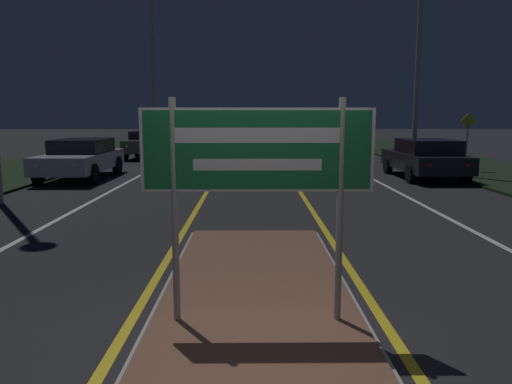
{
  "coord_description": "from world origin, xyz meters",
  "views": [
    {
      "loc": [
        -0.06,
        -4.24,
        2.19
      ],
      "look_at": [
        0.0,
        2.19,
        1.21
      ],
      "focal_mm": 35.0,
      "sensor_mm": 36.0,
      "label": 1
    }
  ],
  "objects_px": {
    "streetlight_left_far": "(152,43)",
    "car_receding_1": "(299,142)",
    "car_approaching_2": "(218,137)",
    "highway_sign": "(257,161)",
    "car_receding_3": "(308,130)",
    "car_receding_0": "(425,158)",
    "car_approaching_1": "(147,143)",
    "car_approaching_0": "(81,158)",
    "car_receding_2": "(285,135)",
    "warning_sign": "(467,136)"
  },
  "relations": [
    {
      "from": "streetlight_left_far",
      "to": "car_approaching_0",
      "type": "distance_m",
      "value": 15.22
    },
    {
      "from": "car_receding_1",
      "to": "car_approaching_2",
      "type": "height_order",
      "value": "car_receding_1"
    },
    {
      "from": "warning_sign",
      "to": "car_approaching_2",
      "type": "bearing_deg",
      "value": 125.11
    },
    {
      "from": "car_receding_0",
      "to": "car_receding_1",
      "type": "bearing_deg",
      "value": 109.26
    },
    {
      "from": "car_receding_1",
      "to": "car_receding_3",
      "type": "xyz_separation_m",
      "value": [
        3.08,
        23.34,
        -0.02
      ]
    },
    {
      "from": "car_receding_2",
      "to": "warning_sign",
      "type": "distance_m",
      "value": 19.98
    },
    {
      "from": "streetlight_left_far",
      "to": "car_receding_3",
      "type": "relative_size",
      "value": 2.15
    },
    {
      "from": "streetlight_left_far",
      "to": "car_approaching_2",
      "type": "height_order",
      "value": "streetlight_left_far"
    },
    {
      "from": "car_receding_1",
      "to": "car_approaching_0",
      "type": "xyz_separation_m",
      "value": [
        -8.63,
        -10.04,
        -0.02
      ]
    },
    {
      "from": "car_approaching_0",
      "to": "car_approaching_1",
      "type": "relative_size",
      "value": 1.12
    },
    {
      "from": "car_receding_3",
      "to": "highway_sign",
      "type": "bearing_deg",
      "value": -97.02
    },
    {
      "from": "car_receding_2",
      "to": "highway_sign",
      "type": "bearing_deg",
      "value": -94.32
    },
    {
      "from": "car_receding_1",
      "to": "car_receding_2",
      "type": "distance_m",
      "value": 10.93
    },
    {
      "from": "car_receding_2",
      "to": "car_approaching_0",
      "type": "height_order",
      "value": "car_receding_2"
    },
    {
      "from": "car_receding_1",
      "to": "car_receding_3",
      "type": "relative_size",
      "value": 0.98
    },
    {
      "from": "highway_sign",
      "to": "car_receding_1",
      "type": "bearing_deg",
      "value": 83.51
    },
    {
      "from": "streetlight_left_far",
      "to": "car_receding_1",
      "type": "distance_m",
      "value": 11.23
    },
    {
      "from": "car_approaching_2",
      "to": "warning_sign",
      "type": "relative_size",
      "value": 1.85
    },
    {
      "from": "car_receding_3",
      "to": "streetlight_left_far",
      "type": "bearing_deg",
      "value": -121.39
    },
    {
      "from": "car_receding_1",
      "to": "car_approaching_1",
      "type": "xyz_separation_m",
      "value": [
        -8.12,
        -1.33,
        0.0
      ]
    },
    {
      "from": "streetlight_left_far",
      "to": "car_receding_1",
      "type": "xyz_separation_m",
      "value": [
        8.71,
        -4.01,
        -5.85
      ]
    },
    {
      "from": "car_receding_1",
      "to": "highway_sign",
      "type": "bearing_deg",
      "value": -96.49
    },
    {
      "from": "car_receding_3",
      "to": "car_approaching_2",
      "type": "height_order",
      "value": "car_approaching_2"
    },
    {
      "from": "streetlight_left_far",
      "to": "warning_sign",
      "type": "xyz_separation_m",
      "value": [
        14.48,
        -12.19,
        -5.19
      ]
    },
    {
      "from": "streetlight_left_far",
      "to": "car_receding_0",
      "type": "xyz_separation_m",
      "value": [
        12.22,
        -14.05,
        -5.88
      ]
    },
    {
      "from": "car_receding_3",
      "to": "warning_sign",
      "type": "bearing_deg",
      "value": -85.14
    },
    {
      "from": "car_approaching_1",
      "to": "car_receding_3",
      "type": "bearing_deg",
      "value": 65.57
    },
    {
      "from": "streetlight_left_far",
      "to": "highway_sign",
      "type": "bearing_deg",
      "value": -77.05
    },
    {
      "from": "car_receding_2",
      "to": "car_receding_3",
      "type": "distance_m",
      "value": 12.79
    },
    {
      "from": "car_approaching_2",
      "to": "car_receding_2",
      "type": "bearing_deg",
      "value": 38.23
    },
    {
      "from": "car_receding_2",
      "to": "car_approaching_1",
      "type": "relative_size",
      "value": 1.12
    },
    {
      "from": "highway_sign",
      "to": "car_approaching_1",
      "type": "height_order",
      "value": "highway_sign"
    },
    {
      "from": "car_approaching_0",
      "to": "car_approaching_2",
      "type": "relative_size",
      "value": 1.16
    },
    {
      "from": "streetlight_left_far",
      "to": "car_receding_3",
      "type": "bearing_deg",
      "value": 58.61
    },
    {
      "from": "car_approaching_0",
      "to": "car_approaching_1",
      "type": "distance_m",
      "value": 8.73
    },
    {
      "from": "car_receding_2",
      "to": "car_approaching_1",
      "type": "xyz_separation_m",
      "value": [
        -8.08,
        -12.26,
        0.01
      ]
    },
    {
      "from": "car_receding_1",
      "to": "car_approaching_0",
      "type": "distance_m",
      "value": 13.24
    },
    {
      "from": "car_receding_0",
      "to": "car_approaching_1",
      "type": "bearing_deg",
      "value": 143.14
    },
    {
      "from": "car_receding_1",
      "to": "car_receding_2",
      "type": "relative_size",
      "value": 0.99
    },
    {
      "from": "warning_sign",
      "to": "car_receding_2",
      "type": "bearing_deg",
      "value": 106.89
    },
    {
      "from": "highway_sign",
      "to": "car_approaching_1",
      "type": "xyz_separation_m",
      "value": [
        -5.54,
        21.34,
        -0.98
      ]
    },
    {
      "from": "car_receding_1",
      "to": "car_approaching_2",
      "type": "bearing_deg",
      "value": 125.05
    },
    {
      "from": "car_receding_2",
      "to": "car_approaching_2",
      "type": "distance_m",
      "value": 6.26
    },
    {
      "from": "streetlight_left_far",
      "to": "warning_sign",
      "type": "relative_size",
      "value": 4.68
    },
    {
      "from": "highway_sign",
      "to": "car_receding_1",
      "type": "height_order",
      "value": "highway_sign"
    },
    {
      "from": "car_receding_1",
      "to": "car_receding_3",
      "type": "height_order",
      "value": "car_receding_1"
    },
    {
      "from": "car_receding_3",
      "to": "car_approaching_2",
      "type": "bearing_deg",
      "value": -116.28
    },
    {
      "from": "car_receding_0",
      "to": "car_receding_3",
      "type": "bearing_deg",
      "value": 90.73
    },
    {
      "from": "car_receding_0",
      "to": "car_approaching_2",
      "type": "xyz_separation_m",
      "value": [
        -8.46,
        17.11,
        -0.01
      ]
    },
    {
      "from": "highway_sign",
      "to": "warning_sign",
      "type": "xyz_separation_m",
      "value": [
        8.34,
        14.48,
        -0.33
      ]
    }
  ]
}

